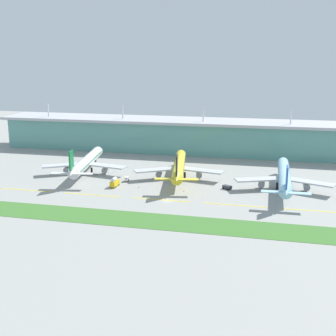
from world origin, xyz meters
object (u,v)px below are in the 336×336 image
(airliner_middle, at_px, (179,166))
(safety_cone_nose_front, at_px, (184,191))
(safety_cone_left_wingtip, at_px, (139,187))
(airliner_far, at_px, (284,177))
(fuel_truck, at_px, (115,182))
(airliner_near, at_px, (86,162))
(baggage_cart, at_px, (127,179))
(pushback_tug, at_px, (227,187))

(airliner_middle, height_order, safety_cone_nose_front, airliner_middle)
(safety_cone_left_wingtip, relative_size, safety_cone_nose_front, 1.00)
(airliner_far, distance_m, safety_cone_nose_front, 50.14)
(airliner_far, height_order, safety_cone_left_wingtip, airliner_far)
(fuel_truck, xyz_separation_m, safety_cone_nose_front, (35.82, -0.43, -1.91))
(fuel_truck, height_order, safety_cone_nose_front, fuel_truck)
(airliner_near, bearing_deg, safety_cone_left_wingtip, -30.31)
(airliner_far, xyz_separation_m, fuel_truck, (-83.23, -14.73, -4.19))
(airliner_near, xyz_separation_m, fuel_truck, (24.67, -22.42, -4.19))
(airliner_near, relative_size, airliner_far, 0.96)
(baggage_cart, distance_m, pushback_tug, 53.15)
(airliner_far, xyz_separation_m, pushback_tug, (-27.31, -6.15, -5.36))
(airliner_middle, height_order, baggage_cart, airliner_middle)
(airliner_middle, xyz_separation_m, baggage_cart, (-25.43, -13.06, -5.19))
(airliner_far, distance_m, fuel_truck, 84.62)
(safety_cone_left_wingtip, bearing_deg, fuel_truck, -176.86)
(airliner_far, distance_m, baggage_cart, 80.68)
(airliner_middle, height_order, fuel_truck, airliner_middle)
(pushback_tug, bearing_deg, airliner_far, 12.70)
(airliner_far, distance_m, safety_cone_left_wingtip, 72.35)
(airliner_far, xyz_separation_m, safety_cone_nose_front, (-47.40, -15.17, -6.11))
(safety_cone_nose_front, bearing_deg, airliner_middle, 107.26)
(pushback_tug, relative_size, safety_cone_nose_front, 7.15)
(airliner_near, distance_m, airliner_far, 108.17)
(airliner_far, height_order, baggage_cart, airliner_far)
(airliner_middle, xyz_separation_m, airliner_far, (54.98, -9.23, 0.00))
(airliner_far, relative_size, pushback_tug, 14.13)
(airliner_middle, bearing_deg, fuel_truck, -139.69)
(fuel_truck, height_order, pushback_tug, fuel_truck)
(pushback_tug, bearing_deg, safety_cone_left_wingtip, -169.70)
(airliner_far, relative_size, safety_cone_nose_front, 101.08)
(airliner_near, distance_m, safety_cone_nose_front, 64.95)
(airliner_middle, xyz_separation_m, fuel_truck, (-28.24, -23.96, -4.19))
(baggage_cart, distance_m, fuel_truck, 11.30)
(airliner_near, xyz_separation_m, airliner_middle, (52.91, 1.54, 0.00))
(airliner_middle, xyz_separation_m, pushback_tug, (27.67, -15.38, -5.35))
(safety_cone_nose_front, bearing_deg, safety_cone_left_wingtip, 177.25)
(airliner_middle, bearing_deg, airliner_near, -178.33)
(airliner_middle, bearing_deg, pushback_tug, -29.07)
(fuel_truck, height_order, safety_cone_left_wingtip, fuel_truck)
(fuel_truck, distance_m, safety_cone_left_wingtip, 12.68)
(airliner_middle, distance_m, airliner_far, 55.75)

